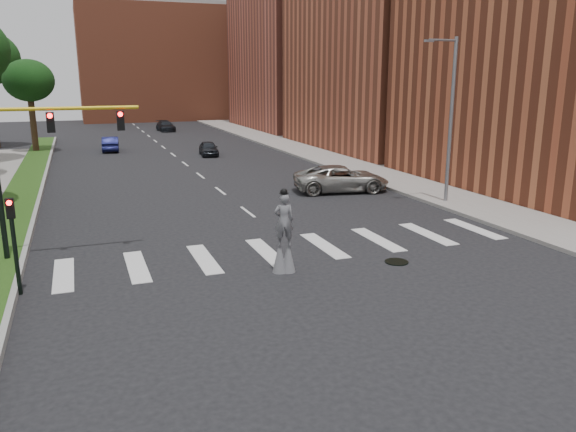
{
  "coord_description": "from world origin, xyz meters",
  "views": [
    {
      "loc": [
        -8.12,
        -19.75,
        6.94
      ],
      "look_at": [
        -0.72,
        0.0,
        1.7
      ],
      "focal_mm": 35.0,
      "sensor_mm": 36.0,
      "label": 1
    }
  ],
  "objects": [
    {
      "name": "building_mid",
      "position": [
        22.0,
        30.0,
        12.0
      ],
      "size": [
        16.0,
        22.0,
        24.0
      ],
      "primitive_type": "cube",
      "color": "#AB5335",
      "rests_on": "ground"
    },
    {
      "name": "car_near",
      "position": [
        2.96,
        30.38,
        0.64
      ],
      "size": [
        1.88,
        3.9,
        1.28
      ],
      "primitive_type": "imported",
      "rotation": [
        0.0,
        0.0,
        -0.1
      ],
      "color": "black",
      "rests_on": "ground"
    },
    {
      "name": "building_far",
      "position": [
        22.0,
        54.0,
        10.0
      ],
      "size": [
        16.0,
        22.0,
        20.0
      ],
      "primitive_type": "cube",
      "color": "#B45742",
      "rests_on": "ground"
    },
    {
      "name": "median_curb",
      "position": [
        -10.45,
        20.0,
        0.14
      ],
      "size": [
        0.2,
        60.0,
        0.28
      ],
      "primitive_type": "cube",
      "color": "gray",
      "rests_on": "ground"
    },
    {
      "name": "secondary_signal",
      "position": [
        -10.3,
        -0.5,
        1.95
      ],
      "size": [
        0.25,
        0.21,
        3.23
      ],
      "color": "black",
      "rests_on": "ground"
    },
    {
      "name": "streetlight",
      "position": [
        10.9,
        6.0,
        4.9
      ],
      "size": [
        2.05,
        0.2,
        9.0
      ],
      "color": "slate",
      "rests_on": "ground"
    },
    {
      "name": "ground_plane",
      "position": [
        0.0,
        0.0,
        0.0
      ],
      "size": [
        160.0,
        160.0,
        0.0
      ],
      "primitive_type": "plane",
      "color": "black",
      "rests_on": "ground"
    },
    {
      "name": "tree_6",
      "position": [
        -11.83,
        37.71,
        6.54
      ],
      "size": [
        4.48,
        4.48,
        8.53
      ],
      "color": "#322114",
      "rests_on": "ground"
    },
    {
      "name": "sidewalk_right",
      "position": [
        12.5,
        25.0,
        0.09
      ],
      "size": [
        5.0,
        90.0,
        0.18
      ],
      "primitive_type": "cube",
      "color": "gray",
      "rests_on": "ground"
    },
    {
      "name": "stilt_performer",
      "position": [
        -1.44,
        -1.5,
        1.3
      ],
      "size": [
        0.83,
        0.61,
        3.12
      ],
      "rotation": [
        0.0,
        0.0,
        2.93
      ],
      "color": "#322114",
      "rests_on": "ground"
    },
    {
      "name": "traffic_signal",
      "position": [
        -9.78,
        3.0,
        4.15
      ],
      "size": [
        5.3,
        0.23,
        6.2
      ],
      "color": "black",
      "rests_on": "ground"
    },
    {
      "name": "car_mid",
      "position": [
        -5.18,
        36.67,
        0.7
      ],
      "size": [
        1.81,
        4.37,
        1.41
      ],
      "primitive_type": "imported",
      "rotation": [
        0.0,
        0.0,
        3.07
      ],
      "color": "#16194E",
      "rests_on": "ground"
    },
    {
      "name": "car_far",
      "position": [
        2.91,
        55.6,
        0.66
      ],
      "size": [
        2.2,
        4.7,
        1.33
      ],
      "primitive_type": "imported",
      "rotation": [
        0.0,
        0.0,
        0.08
      ],
      "color": "black",
      "rests_on": "ground"
    },
    {
      "name": "building_backdrop",
      "position": [
        6.0,
        78.0,
        9.0
      ],
      "size": [
        26.0,
        14.0,
        18.0
      ],
      "primitive_type": "cube",
      "color": "#AB5335",
      "rests_on": "ground"
    },
    {
      "name": "grass_median",
      "position": [
        -11.5,
        20.0,
        0.12
      ],
      "size": [
        2.0,
        60.0,
        0.25
      ],
      "primitive_type": "cube",
      "color": "#1F4212",
      "rests_on": "ground"
    },
    {
      "name": "manhole",
      "position": [
        3.0,
        -2.0,
        0.02
      ],
      "size": [
        0.9,
        0.9,
        0.04
      ],
      "primitive_type": "cylinder",
      "color": "black",
      "rests_on": "ground"
    },
    {
      "name": "suv_crossing",
      "position": [
        7.02,
        11.22,
        0.81
      ],
      "size": [
        6.25,
        3.71,
        1.63
      ],
      "primitive_type": "imported",
      "rotation": [
        0.0,
        0.0,
        1.39
      ],
      "color": "#ABA9A1",
      "rests_on": "ground"
    }
  ]
}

